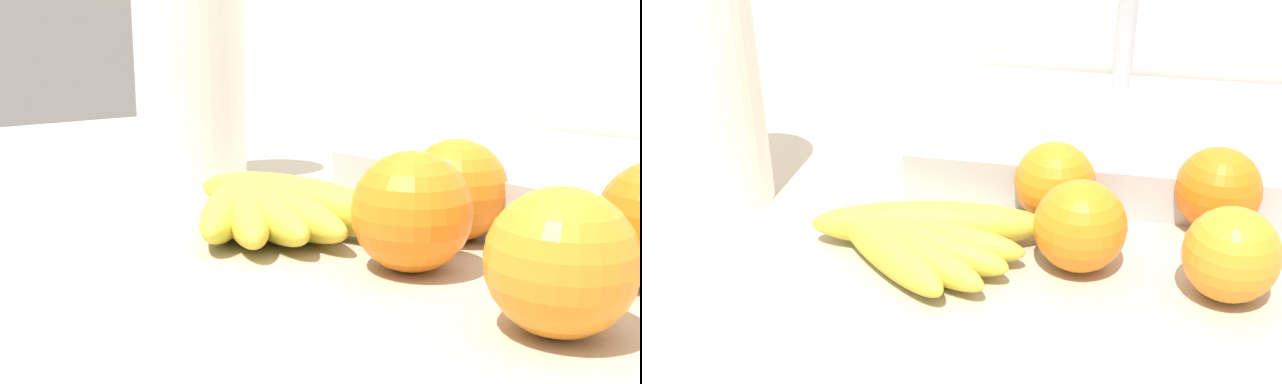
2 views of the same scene
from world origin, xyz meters
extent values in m
cube|color=silver|center=(0.00, 0.36, 0.65)|extent=(2.14, 0.06, 1.30)
ellipsoid|color=gold|center=(-0.05, -0.09, 0.96)|extent=(0.15, 0.14, 0.04)
ellipsoid|color=gold|center=(-0.04, -0.09, 0.96)|extent=(0.18, 0.13, 0.04)
ellipsoid|color=gold|center=(-0.03, -0.08, 0.96)|extent=(0.20, 0.09, 0.04)
ellipsoid|color=gold|center=(-0.03, -0.06, 0.96)|extent=(0.20, 0.06, 0.04)
ellipsoid|color=gold|center=(-0.02, -0.05, 0.96)|extent=(0.22, 0.08, 0.04)
sphere|color=orange|center=(0.24, -0.08, 0.98)|extent=(0.08, 0.08, 0.08)
sphere|color=orange|center=(0.24, 0.04, 0.98)|extent=(0.08, 0.08, 0.08)
sphere|color=orange|center=(0.12, -0.06, 0.98)|extent=(0.08, 0.08, 0.08)
sphere|color=orange|center=(0.09, 0.03, 0.98)|extent=(0.08, 0.08, 0.08)
cylinder|color=white|center=(-0.26, 0.00, 1.06)|extent=(0.12, 0.12, 0.25)
cylinder|color=gray|center=(-0.26, 0.00, 1.08)|extent=(0.02, 0.02, 0.28)
cube|color=#B7BABF|center=(0.14, 0.18, 0.96)|extent=(0.43, 0.29, 0.05)
cylinder|color=#B2B2B7|center=(0.14, 0.28, 1.07)|extent=(0.02, 0.02, 0.16)
camera|label=1|loc=(0.45, -0.42, 1.10)|focal=41.73mm
camera|label=2|loc=(0.13, -0.67, 1.33)|focal=44.71mm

